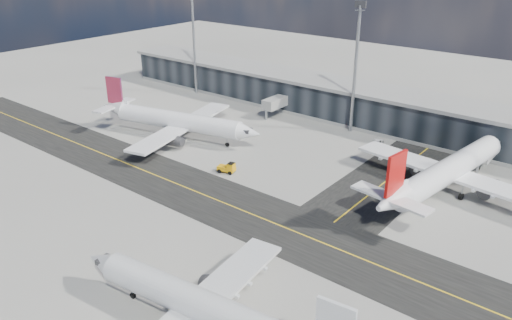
# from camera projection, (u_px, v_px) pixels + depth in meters

# --- Properties ---
(ground) EXTENTS (300.00, 300.00, 0.00)m
(ground) POSITION_uv_depth(u_px,v_px,m) (206.00, 212.00, 81.09)
(ground) COLOR gray
(ground) RESTS_ON ground
(taxiway_lanes) EXTENTS (180.00, 63.00, 0.03)m
(taxiway_lanes) POSITION_uv_depth(u_px,v_px,m) (265.00, 194.00, 86.52)
(taxiway_lanes) COLOR black
(taxiway_lanes) RESTS_ON ground
(terminal_concourse) EXTENTS (152.00, 19.80, 8.80)m
(terminal_concourse) POSITION_uv_depth(u_px,v_px,m) (366.00, 107.00, 118.66)
(terminal_concourse) COLOR black
(terminal_concourse) RESTS_ON ground
(floodlight_masts) EXTENTS (102.50, 0.70, 28.90)m
(floodlight_masts) POSITION_uv_depth(u_px,v_px,m) (356.00, 64.00, 109.08)
(floodlight_masts) COLOR gray
(floodlight_masts) RESTS_ON ground
(airliner_af) EXTENTS (40.06, 34.42, 11.97)m
(airliner_af) POSITION_uv_depth(u_px,v_px,m) (176.00, 121.00, 110.01)
(airliner_af) COLOR white
(airliner_af) RESTS_ON ground
(airliner_redtail) EXTENTS (36.19, 42.30, 12.53)m
(airliner_redtail) POSITION_uv_depth(u_px,v_px,m) (448.00, 171.00, 85.53)
(airliner_redtail) COLOR white
(airliner_redtail) RESTS_ON ground
(airliner_near) EXTENTS (36.50, 31.20, 10.81)m
(airliner_near) POSITION_uv_depth(u_px,v_px,m) (206.00, 308.00, 54.54)
(airliner_near) COLOR silver
(airliner_near) RESTS_ON ground
(baggage_tug) EXTENTS (3.66, 2.43, 2.11)m
(baggage_tug) POSITION_uv_depth(u_px,v_px,m) (228.00, 168.00, 94.18)
(baggage_tug) COLOR #E8A10C
(baggage_tug) RESTS_ON ground
(service_van) EXTENTS (3.09, 5.02, 1.30)m
(service_van) POSITION_uv_depth(u_px,v_px,m) (376.00, 143.00, 106.67)
(service_van) COLOR white
(service_van) RESTS_ON ground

